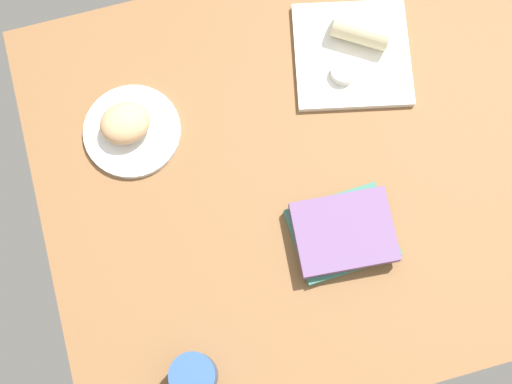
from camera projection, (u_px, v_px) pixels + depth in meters
The scene contains 8 objects.
dining_table at pixel (319, 169), 140.01cm from camera, with size 110.00×90.00×4.00cm, color brown.
round_plate at pixel (132, 131), 139.15cm from camera, with size 19.25×19.25×1.40cm, color white.
scone_pastry at pixel (125, 123), 135.62cm from camera, with size 9.83×8.45×6.08cm, color tan.
square_plate at pixel (352, 55), 143.19cm from camera, with size 23.18×23.18×1.60cm, color white.
sauce_cup at pixel (343, 72), 140.07cm from camera, with size 4.98×4.98×2.21cm.
breakfast_wrap at pixel (362, 29), 140.37cm from camera, with size 6.20×6.20×11.41cm, color beige.
book_stack at pixel (344, 233), 132.28cm from camera, with size 19.44×15.96×4.87cm.
coffee_mug at pixel (192, 377), 123.30cm from camera, with size 12.68×8.04×9.49cm.
Camera 1 is at (-22.60, -34.95, 136.35)cm, focal length 49.44 mm.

